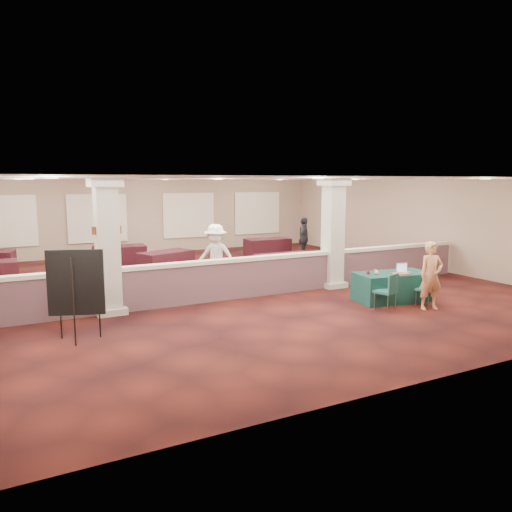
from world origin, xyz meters
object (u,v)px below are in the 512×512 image
attendee_b (216,256)px  conf_chair_side (388,289)px  near_table (392,287)px  far_table_front_center (166,262)px  far_table_front_right (286,266)px  easel_board (76,284)px  far_table_back_right (267,247)px  attendee_c (304,239)px  far_table_back_center (120,256)px  conf_chair_main (429,287)px  woman (431,276)px  attendee_d (107,241)px

attendee_b → conf_chair_side: bearing=-14.3°
conf_chair_side → near_table: bearing=24.3°
far_table_front_center → far_table_front_right: 4.18m
easel_board → far_table_back_right: size_ratio=0.99×
far_table_back_right → attendee_c: (0.69, -1.70, 0.49)m
conf_chair_side → far_table_back_right: conf_chair_side is taller
far_table_back_center → far_table_back_right: 6.07m
near_table → far_table_front_center: 7.81m
far_table_front_center → attendee_b: bearing=-79.1°
conf_chair_main → far_table_back_right: 9.27m
woman → attendee_b: (-3.67, 4.77, 0.10)m
near_table → far_table_front_right: (-0.86, 3.98, 0.02)m
far_table_front_center → far_table_back_right: size_ratio=1.00×
attendee_d → far_table_back_center: bearing=156.3°
conf_chair_side → far_table_front_right: 4.64m
far_table_front_center → attendee_c: attendee_c is taller
far_table_front_center → attendee_b: (0.58, -3.00, 0.57)m
woman → far_table_back_right: size_ratio=0.91×
near_table → conf_chair_side: size_ratio=2.17×
far_table_back_center → attendee_d: size_ratio=0.99×
attendee_c → near_table: bearing=-148.0°
conf_chair_side → easel_board: easel_board is taller
conf_chair_side → attendee_b: attendee_b is taller
near_table → easel_board: size_ratio=1.07×
conf_chair_side → attendee_c: attendee_c is taller
far_table_front_center → conf_chair_main: bearing=-59.2°
near_table → far_table_back_center: far_table_back_center is taller
conf_chair_main → attendee_c: bearing=66.5°
far_table_front_right → conf_chair_main: bearing=-75.0°
far_table_back_center → attendee_b: bearing=-72.0°
near_table → far_table_back_center: (-5.14, 8.81, 0.01)m
far_table_back_center → woman: bearing=-61.7°
conf_chair_side → far_table_front_center: conf_chair_side is taller
conf_chair_main → attendee_c: attendee_c is taller
woman → far_table_back_right: bearing=99.3°
woman → conf_chair_main: bearing=62.4°
attendee_d → far_table_back_right: bearing=177.0°
far_table_back_center → attendee_c: bearing=-17.3°
easel_board → attendee_b: (4.39, 3.35, -0.22)m
far_table_front_center → far_table_back_right: (4.96, 1.74, -0.00)m
easel_board → far_table_back_right: (8.77, 8.09, -0.79)m
easel_board → attendee_d: 8.98m
attendee_d → easel_board: bearing=77.0°
conf_chair_main → far_table_back_center: conf_chair_main is taller
attendee_b → attendee_c: 5.91m
easel_board → attendee_d: attendee_d is taller
attendee_d → near_table: bearing=123.6°
easel_board → far_table_front_right: bearing=47.6°
conf_chair_side → far_table_front_center: bearing=97.1°
far_table_back_center → attendee_d: (-0.38, 0.18, 0.57)m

